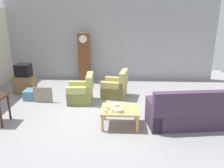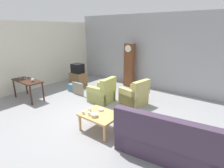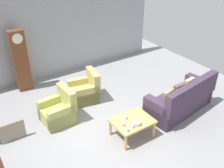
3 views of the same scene
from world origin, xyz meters
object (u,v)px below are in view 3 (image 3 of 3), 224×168
couch_floral (181,100)px  framed_picture_leaning (12,132)px  coffee_table_wood (132,122)px  cup_cream_tall (123,124)px  bowl_white_stacked (124,117)px  bowl_shallow_green (137,123)px  armchair_olive_far (85,91)px  cup_white_porcelain (132,126)px  cup_blue_rimmed (127,130)px  armchair_olive_near (59,111)px  grandfather_clock (20,61)px

couch_floral → framed_picture_leaning: 4.47m
coffee_table_wood → cup_cream_tall: (-0.32, -0.05, 0.11)m
couch_floral → bowl_white_stacked: (-1.89, 0.09, 0.15)m
bowl_shallow_green → armchair_olive_far: bearing=94.4°
cup_white_porcelain → cup_blue_rimmed: size_ratio=1.00×
armchair_olive_near → bowl_shallow_green: (1.24, -1.73, 0.21)m
armchair_olive_near → grandfather_clock: (-0.24, 2.18, 0.68)m
armchair_olive_far → cup_white_porcelain: armchair_olive_far is taller
couch_floral → framed_picture_leaning: couch_floral is taller
cup_white_porcelain → bowl_shallow_green: bearing=9.2°
armchair_olive_near → cup_cream_tall: size_ratio=11.17×
armchair_olive_far → framed_picture_leaning: (-2.29, -0.60, -0.05)m
bowl_shallow_green → grandfather_clock: bearing=110.7°
cup_blue_rimmed → cup_cream_tall: (0.03, 0.20, -0.00)m
cup_white_porcelain → bowl_white_stacked: bearing=81.5°
cup_cream_tall → bowl_shallow_green: size_ratio=0.44×
couch_floral → bowl_white_stacked: size_ratio=15.17×
cup_blue_rimmed → bowl_shallow_green: (0.33, 0.06, -0.00)m
coffee_table_wood → armchair_olive_near: bearing=129.0°
coffee_table_wood → bowl_shallow_green: bowl_shallow_green is taller
grandfather_clock → cup_blue_rimmed: (1.14, -3.97, -0.47)m
couch_floral → armchair_olive_far: size_ratio=2.39×
coffee_table_wood → grandfather_clock: size_ratio=0.49×
armchair_olive_near → cup_cream_tall: (0.93, -1.59, 0.21)m
cup_white_porcelain → cup_blue_rimmed: (-0.17, -0.04, 0.00)m
couch_floral → cup_blue_rimmed: couch_floral is taller
couch_floral → cup_blue_rimmed: (-2.12, -0.33, 0.16)m
armchair_olive_near → cup_white_porcelain: 2.07m
armchair_olive_far → cup_cream_tall: bearing=-93.7°
cup_blue_rimmed → bowl_shallow_green: bearing=10.5°
armchair_olive_near → cup_blue_rimmed: (0.90, -1.79, 0.21)m
armchair_olive_near → bowl_shallow_green: size_ratio=4.92×
cup_blue_rimmed → bowl_white_stacked: (0.23, 0.42, -0.01)m
grandfather_clock → cup_cream_tall: 3.97m
couch_floral → bowl_shallow_green: size_ratio=11.76×
coffee_table_wood → cup_blue_rimmed: 0.44m
framed_picture_leaning → bowl_white_stacked: size_ratio=4.14×
framed_picture_leaning → grandfather_clock: bearing=66.4°
armchair_olive_near → grandfather_clock: size_ratio=0.47×
grandfather_clock → framed_picture_leaning: size_ratio=3.27×
armchair_olive_near → bowl_white_stacked: (1.13, -1.37, 0.20)m
grandfather_clock → framed_picture_leaning: 2.58m
cup_white_porcelain → bowl_white_stacked: (0.06, 0.38, -0.01)m
armchair_olive_near → coffee_table_wood: size_ratio=0.96×
armchair_olive_near → bowl_white_stacked: armchair_olive_near is taller
cup_white_porcelain → cup_blue_rimmed: bearing=-168.3°
couch_floral → coffee_table_wood: 1.78m
couch_floral → cup_blue_rimmed: size_ratio=26.19×
coffee_table_wood → framed_picture_leaning: framed_picture_leaning is taller
cup_blue_rimmed → armchair_olive_near: bearing=116.7°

